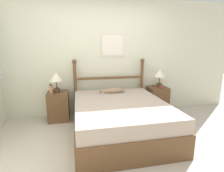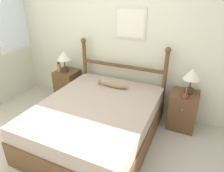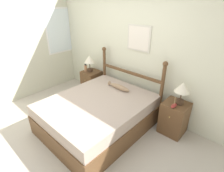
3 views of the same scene
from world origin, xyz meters
name	(u,v)px [view 2 (image 2 of 3)]	position (x,y,z in m)	size (l,w,h in m)	color
ground_plane	(66,164)	(0.00, 0.00, 0.00)	(16.00, 16.00, 0.00)	#B7AD9E
wall_back	(119,39)	(0.00, 1.73, 1.28)	(6.40, 0.08, 2.55)	beige
bed	(97,121)	(0.12, 0.64, 0.29)	(1.58, 1.95, 0.59)	brown
headboard	(122,73)	(0.12, 1.58, 0.72)	(1.61, 0.10, 1.27)	brown
nightstand_left	(68,85)	(-1.00, 1.47, 0.31)	(0.42, 0.43, 0.61)	brown
nightstand_right	(183,110)	(1.23, 1.47, 0.31)	(0.42, 0.43, 0.61)	brown
table_lamp_left	(64,57)	(-1.01, 1.44, 0.90)	(0.25, 0.25, 0.41)	#422D1E
table_lamp_right	(192,76)	(1.27, 1.48, 0.90)	(0.25, 0.25, 0.41)	#422D1E
bottle	(59,67)	(-1.12, 1.39, 0.70)	(0.07, 0.07, 0.20)	tan
model_boat	(185,96)	(1.24, 1.33, 0.63)	(0.07, 0.17, 0.19)	maroon
fish_pillow	(113,84)	(0.11, 1.23, 0.64)	(0.53, 0.10, 0.10)	#997A5B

